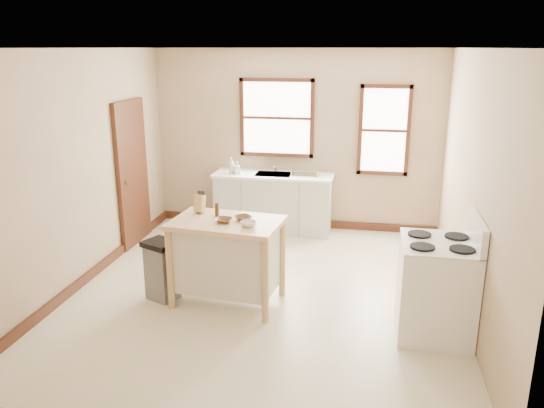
{
  "coord_description": "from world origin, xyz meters",
  "views": [
    {
      "loc": [
        1.17,
        -5.67,
        2.81
      ],
      "look_at": [
        0.02,
        0.4,
        0.98
      ],
      "focal_mm": 35.0,
      "sensor_mm": 36.0,
      "label": 1
    }
  ],
  "objects_px": {
    "kitchen_island": "(227,262)",
    "bowl_c": "(249,224)",
    "bowl_b": "(243,218)",
    "soap_bottle_a": "(232,166)",
    "knife_block": "(200,204)",
    "gas_stove": "(437,276)",
    "bowl_a": "(224,220)",
    "trash_bin": "(162,270)",
    "pepper_grinder": "(217,210)",
    "dish_rack": "(305,172)",
    "soap_bottle_b": "(237,168)"
  },
  "relations": [
    {
      "from": "dish_rack",
      "to": "bowl_b",
      "type": "distance_m",
      "value": 2.51
    },
    {
      "from": "bowl_a",
      "to": "gas_stove",
      "type": "height_order",
      "value": "gas_stove"
    },
    {
      "from": "knife_block",
      "to": "bowl_a",
      "type": "bearing_deg",
      "value": -29.79
    },
    {
      "from": "soap_bottle_a",
      "to": "knife_block",
      "type": "relative_size",
      "value": 1.25
    },
    {
      "from": "soap_bottle_b",
      "to": "kitchen_island",
      "type": "bearing_deg",
      "value": -99.95
    },
    {
      "from": "kitchen_island",
      "to": "bowl_c",
      "type": "xyz_separation_m",
      "value": [
        0.28,
        -0.14,
        0.52
      ]
    },
    {
      "from": "soap_bottle_a",
      "to": "bowl_c",
      "type": "distance_m",
      "value": 2.73
    },
    {
      "from": "kitchen_island",
      "to": "pepper_grinder",
      "type": "distance_m",
      "value": 0.6
    },
    {
      "from": "soap_bottle_b",
      "to": "bowl_c",
      "type": "relative_size",
      "value": 1.1
    },
    {
      "from": "dish_rack",
      "to": "gas_stove",
      "type": "distance_m",
      "value": 3.29
    },
    {
      "from": "bowl_a",
      "to": "knife_block",
      "type": "bearing_deg",
      "value": 141.83
    },
    {
      "from": "knife_block",
      "to": "pepper_grinder",
      "type": "distance_m",
      "value": 0.24
    },
    {
      "from": "pepper_grinder",
      "to": "bowl_c",
      "type": "height_order",
      "value": "pepper_grinder"
    },
    {
      "from": "kitchen_island",
      "to": "pepper_grinder",
      "type": "height_order",
      "value": "pepper_grinder"
    },
    {
      "from": "bowl_b",
      "to": "soap_bottle_a",
      "type": "bearing_deg",
      "value": 107.73
    },
    {
      "from": "bowl_b",
      "to": "gas_stove",
      "type": "xyz_separation_m",
      "value": [
        2.06,
        -0.32,
        -0.38
      ]
    },
    {
      "from": "kitchen_island",
      "to": "gas_stove",
      "type": "bearing_deg",
      "value": -0.73
    },
    {
      "from": "trash_bin",
      "to": "knife_block",
      "type": "bearing_deg",
      "value": 60.49
    },
    {
      "from": "soap_bottle_a",
      "to": "bowl_c",
      "type": "bearing_deg",
      "value": -72.09
    },
    {
      "from": "soap_bottle_a",
      "to": "bowl_b",
      "type": "height_order",
      "value": "soap_bottle_a"
    },
    {
      "from": "bowl_a",
      "to": "trash_bin",
      "type": "height_order",
      "value": "bowl_a"
    },
    {
      "from": "bowl_c",
      "to": "trash_bin",
      "type": "bearing_deg",
      "value": 175.53
    },
    {
      "from": "knife_block",
      "to": "bowl_b",
      "type": "height_order",
      "value": "knife_block"
    },
    {
      "from": "knife_block",
      "to": "bowl_c",
      "type": "height_order",
      "value": "knife_block"
    },
    {
      "from": "kitchen_island",
      "to": "bowl_b",
      "type": "height_order",
      "value": "bowl_b"
    },
    {
      "from": "bowl_b",
      "to": "gas_stove",
      "type": "bearing_deg",
      "value": -8.9
    },
    {
      "from": "soap_bottle_a",
      "to": "kitchen_island",
      "type": "bearing_deg",
      "value": -77.19
    },
    {
      "from": "soap_bottle_a",
      "to": "gas_stove",
      "type": "xyz_separation_m",
      "value": [
        2.82,
        -2.71,
        -0.42
      ]
    },
    {
      "from": "bowl_a",
      "to": "trash_bin",
      "type": "xyz_separation_m",
      "value": [
        -0.75,
        0.0,
        -0.65
      ]
    },
    {
      "from": "bowl_a",
      "to": "soap_bottle_b",
      "type": "bearing_deg",
      "value": 101.09
    },
    {
      "from": "knife_block",
      "to": "gas_stove",
      "type": "relative_size",
      "value": 0.16
    },
    {
      "from": "soap_bottle_b",
      "to": "knife_block",
      "type": "height_order",
      "value": "knife_block"
    },
    {
      "from": "bowl_a",
      "to": "bowl_b",
      "type": "relative_size",
      "value": 1.01
    },
    {
      "from": "bowl_b",
      "to": "bowl_c",
      "type": "height_order",
      "value": "bowl_c"
    },
    {
      "from": "bowl_b",
      "to": "dish_rack",
      "type": "bearing_deg",
      "value": 81.3
    },
    {
      "from": "pepper_grinder",
      "to": "trash_bin",
      "type": "xyz_separation_m",
      "value": [
        -0.62,
        -0.2,
        -0.7
      ]
    },
    {
      "from": "soap_bottle_b",
      "to": "knife_block",
      "type": "xyz_separation_m",
      "value": [
        0.12,
        -2.22,
        0.06
      ]
    },
    {
      "from": "soap_bottle_a",
      "to": "dish_rack",
      "type": "relative_size",
      "value": 0.6
    },
    {
      "from": "soap_bottle_a",
      "to": "bowl_c",
      "type": "relative_size",
      "value": 1.47
    },
    {
      "from": "knife_block",
      "to": "soap_bottle_a",
      "type": "bearing_deg",
      "value": 103.87
    },
    {
      "from": "soap_bottle_a",
      "to": "bowl_b",
      "type": "bearing_deg",
      "value": -72.99
    },
    {
      "from": "pepper_grinder",
      "to": "gas_stove",
      "type": "relative_size",
      "value": 0.12
    },
    {
      "from": "knife_block",
      "to": "gas_stove",
      "type": "height_order",
      "value": "gas_stove"
    },
    {
      "from": "kitchen_island",
      "to": "bowl_c",
      "type": "relative_size",
      "value": 7.0
    },
    {
      "from": "kitchen_island",
      "to": "trash_bin",
      "type": "bearing_deg",
      "value": -169.53
    },
    {
      "from": "soap_bottle_a",
      "to": "knife_block",
      "type": "bearing_deg",
      "value": -85.23
    },
    {
      "from": "soap_bottle_a",
      "to": "kitchen_island",
      "type": "distance_m",
      "value": 2.58
    },
    {
      "from": "pepper_grinder",
      "to": "trash_bin",
      "type": "distance_m",
      "value": 0.96
    },
    {
      "from": "kitchen_island",
      "to": "soap_bottle_a",
      "type": "bearing_deg",
      "value": 109.52
    },
    {
      "from": "kitchen_island",
      "to": "bowl_a",
      "type": "distance_m",
      "value": 0.52
    }
  ]
}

